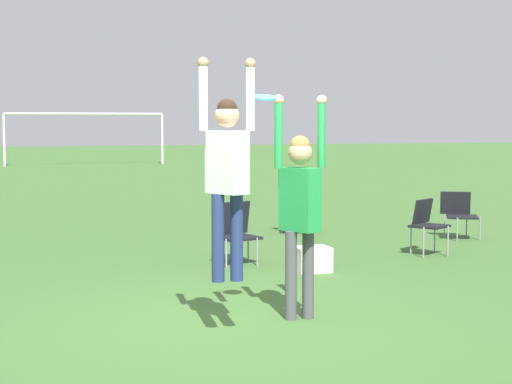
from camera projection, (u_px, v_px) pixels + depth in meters
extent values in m
plane|color=#3D662D|center=(237.00, 326.00, 8.40)|extent=(120.00, 120.00, 0.00)
cylinder|color=navy|center=(218.00, 238.00, 7.90)|extent=(0.12, 0.12, 0.82)
cylinder|color=navy|center=(237.00, 237.00, 7.95)|extent=(0.12, 0.12, 0.82)
cube|color=white|center=(227.00, 162.00, 7.87)|extent=(0.36, 0.45, 0.58)
sphere|color=tan|center=(227.00, 115.00, 7.83)|extent=(0.22, 0.22, 0.22)
sphere|color=black|center=(227.00, 109.00, 7.83)|extent=(0.19, 0.19, 0.19)
cylinder|color=white|center=(203.00, 97.00, 7.75)|extent=(0.08, 0.08, 0.62)
sphere|color=tan|center=(203.00, 63.00, 7.73)|extent=(0.10, 0.10, 0.10)
cylinder|color=white|center=(250.00, 97.00, 7.88)|extent=(0.08, 0.08, 0.62)
sphere|color=tan|center=(250.00, 64.00, 7.86)|extent=(0.10, 0.10, 0.10)
cylinder|color=#4C4C51|center=(291.00, 276.00, 8.62)|extent=(0.12, 0.12, 0.90)
cylinder|color=#4C4C51|center=(308.00, 275.00, 8.67)|extent=(0.12, 0.12, 0.90)
cube|color=green|center=(300.00, 199.00, 8.58)|extent=(0.36, 0.46, 0.64)
sphere|color=tan|center=(300.00, 153.00, 8.54)|extent=(0.24, 0.24, 0.24)
sphere|color=olive|center=(300.00, 146.00, 8.54)|extent=(0.21, 0.21, 0.21)
cylinder|color=green|center=(278.00, 134.00, 8.46)|extent=(0.08, 0.08, 0.68)
sphere|color=tan|center=(279.00, 100.00, 8.43)|extent=(0.10, 0.10, 0.10)
cylinder|color=green|center=(322.00, 134.00, 8.59)|extent=(0.08, 0.08, 0.68)
sphere|color=tan|center=(322.00, 100.00, 8.57)|extent=(0.10, 0.10, 0.10)
cylinder|color=#2D9EDB|center=(264.00, 97.00, 8.14)|extent=(0.23, 0.23, 0.07)
cylinder|color=gray|center=(424.00, 242.00, 12.50)|extent=(0.02, 0.02, 0.46)
cylinder|color=gray|center=(448.00, 241.00, 12.62)|extent=(0.02, 0.02, 0.46)
cylinder|color=gray|center=(411.00, 239.00, 12.89)|extent=(0.02, 0.02, 0.46)
cylinder|color=gray|center=(435.00, 238.00, 13.00)|extent=(0.02, 0.02, 0.46)
cube|color=black|center=(429.00, 226.00, 12.74)|extent=(0.65, 0.65, 0.04)
cube|color=black|center=(423.00, 211.00, 12.93)|extent=(0.45, 0.34, 0.37)
cylinder|color=gray|center=(291.00, 224.00, 14.92)|extent=(0.02, 0.02, 0.41)
cylinder|color=gray|center=(314.00, 223.00, 15.05)|extent=(0.02, 0.02, 0.41)
cylinder|color=gray|center=(282.00, 221.00, 15.34)|extent=(0.02, 0.02, 0.41)
cylinder|color=gray|center=(306.00, 220.00, 15.47)|extent=(0.02, 0.02, 0.41)
cube|color=#B21E23|center=(298.00, 212.00, 15.18)|extent=(0.65, 0.65, 0.04)
cube|color=#B21E23|center=(294.00, 198.00, 15.39)|extent=(0.53, 0.26, 0.41)
cylinder|color=gray|center=(457.00, 229.00, 14.24)|extent=(0.02, 0.02, 0.40)
cylinder|color=gray|center=(480.00, 228.00, 14.36)|extent=(0.02, 0.02, 0.40)
cylinder|color=gray|center=(444.00, 226.00, 14.65)|extent=(0.02, 0.02, 0.40)
cylinder|color=gray|center=(467.00, 225.00, 14.77)|extent=(0.02, 0.02, 0.40)
cube|color=black|center=(462.00, 217.00, 14.49)|extent=(0.68, 0.68, 0.04)
cube|color=black|center=(455.00, 203.00, 14.70)|extent=(0.50, 0.32, 0.39)
cylinder|color=gray|center=(226.00, 253.00, 11.70)|extent=(0.02, 0.02, 0.39)
cylinder|color=gray|center=(257.00, 252.00, 11.83)|extent=(0.02, 0.02, 0.39)
cylinder|color=gray|center=(218.00, 249.00, 12.12)|extent=(0.02, 0.02, 0.39)
cylinder|color=gray|center=(248.00, 247.00, 12.25)|extent=(0.02, 0.02, 0.39)
cube|color=black|center=(237.00, 237.00, 11.96)|extent=(0.65, 0.65, 0.04)
cube|color=black|center=(233.00, 218.00, 12.17)|extent=(0.53, 0.27, 0.47)
cube|color=white|center=(312.00, 260.00, 11.41)|extent=(0.45, 0.39, 0.31)
cube|color=silver|center=(312.00, 248.00, 11.39)|extent=(0.46, 0.40, 0.02)
cylinder|color=white|center=(4.00, 140.00, 37.34)|extent=(0.10, 0.10, 2.30)
cylinder|color=white|center=(162.00, 139.00, 39.37)|extent=(0.10, 0.10, 2.30)
cylinder|color=white|center=(85.00, 114.00, 38.26)|extent=(7.00, 0.10, 0.10)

